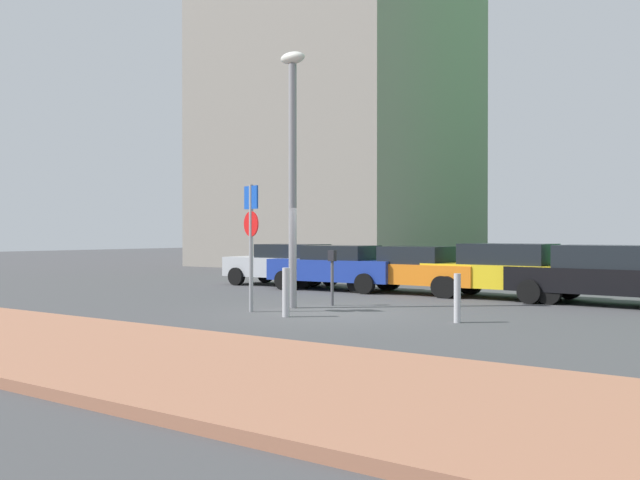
% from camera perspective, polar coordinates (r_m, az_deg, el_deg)
% --- Properties ---
extents(ground_plane, '(120.00, 120.00, 0.00)m').
position_cam_1_polar(ground_plane, '(16.31, 1.04, -6.01)').
color(ground_plane, '#424244').
extents(sidewalk_brick, '(40.00, 4.30, 0.14)m').
position_cam_1_polar(sidewalk_brick, '(11.32, -18.82, -8.56)').
color(sidewalk_brick, '#9E664C').
rests_on(sidewalk_brick, ground).
extents(parked_car_silver, '(4.34, 1.99, 1.49)m').
position_cam_1_polar(parked_car_silver, '(24.56, -2.91, -1.98)').
color(parked_car_silver, '#B7BABF').
rests_on(parked_car_silver, ground).
extents(parked_car_blue, '(4.55, 2.24, 1.47)m').
position_cam_1_polar(parked_car_blue, '(22.62, 1.52, -2.23)').
color(parked_car_blue, '#1E389E').
rests_on(parked_car_blue, ground).
extents(parked_car_orange, '(4.64, 2.04, 1.47)m').
position_cam_1_polar(parked_car_orange, '(21.42, 7.87, -2.45)').
color(parked_car_orange, orange).
rests_on(parked_car_orange, ground).
extents(parked_car_yellow, '(4.59, 2.13, 1.58)m').
position_cam_1_polar(parked_car_yellow, '(20.27, 15.25, -2.42)').
color(parked_car_yellow, gold).
rests_on(parked_car_yellow, ground).
extents(parked_car_black, '(4.70, 2.12, 1.56)m').
position_cam_1_polar(parked_car_black, '(19.23, 22.52, -2.62)').
color(parked_car_black, black).
rests_on(parked_car_black, ground).
extents(parking_sign_post, '(0.58, 0.20, 3.02)m').
position_cam_1_polar(parking_sign_post, '(16.29, -5.76, 0.69)').
color(parking_sign_post, gray).
rests_on(parking_sign_post, ground).
extents(parking_meter, '(0.18, 0.14, 1.43)m').
position_cam_1_polar(parking_meter, '(17.67, 1.02, -2.50)').
color(parking_meter, '#4C4C51').
rests_on(parking_meter, ground).
extents(street_lamp, '(0.70, 0.36, 6.39)m').
position_cam_1_polar(street_lamp, '(17.20, -2.30, 7.03)').
color(street_lamp, gray).
rests_on(street_lamp, ground).
extents(traffic_bollard_near, '(0.14, 0.14, 1.03)m').
position_cam_1_polar(traffic_bollard_near, '(14.57, 11.37, -4.77)').
color(traffic_bollard_near, '#B7B7BC').
rests_on(traffic_bollard_near, ground).
extents(traffic_bollard_mid, '(0.17, 0.17, 1.10)m').
position_cam_1_polar(traffic_bollard_mid, '(15.28, -2.85, -4.38)').
color(traffic_bollard_mid, '#B7B7BC').
rests_on(traffic_bollard_mid, ground).
extents(building_under_construction, '(12.95, 14.13, 21.24)m').
position_cam_1_polar(building_under_construction, '(42.54, 1.92, 12.39)').
color(building_under_construction, gray).
rests_on(building_under_construction, ground).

